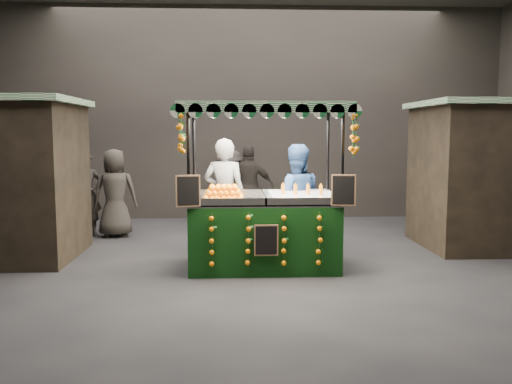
{
  "coord_description": "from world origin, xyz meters",
  "views": [
    {
      "loc": [
        -0.47,
        -7.88,
        2.05
      ],
      "look_at": [
        -0.06,
        0.51,
        1.12
      ],
      "focal_mm": 37.85,
      "sensor_mm": 36.0,
      "label": 1
    }
  ],
  "objects": [
    {
      "name": "shopper_1",
      "position": [
        3.54,
        1.8,
        0.75
      ],
      "size": [
        0.9,
        0.82,
        1.51
      ],
      "rotation": [
        0.0,
        0.0,
        -0.41
      ],
      "color": "#2D2725",
      "rests_on": "ground"
    },
    {
      "name": "shopper_0",
      "position": [
        -3.29,
        2.82,
        0.83
      ],
      "size": [
        0.72,
        0.62,
        1.67
      ],
      "rotation": [
        0.0,
        0.0,
        0.45
      ],
      "color": "black",
      "rests_on": "ground"
    },
    {
      "name": "neighbour_stall_right",
      "position": [
        4.4,
        1.5,
        1.31
      ],
      "size": [
        3.0,
        2.2,
        2.6
      ],
      "color": "black",
      "rests_on": "ground"
    },
    {
      "name": "shopper_2",
      "position": [
        -0.05,
        3.53,
        0.89
      ],
      "size": [
        1.09,
        0.54,
        1.79
      ],
      "rotation": [
        0.0,
        0.0,
        3.04
      ],
      "color": "black",
      "rests_on": "ground"
    },
    {
      "name": "market_hall",
      "position": [
        0.0,
        0.0,
        3.38
      ],
      "size": [
        12.1,
        10.1,
        5.05
      ],
      "color": "black",
      "rests_on": "ground"
    },
    {
      "name": "vendor_grey",
      "position": [
        -0.56,
        1.16,
        0.98
      ],
      "size": [
        0.8,
        0.61,
        1.96
      ],
      "rotation": [
        0.0,
        0.0,
        2.93
      ],
      "color": "gray",
      "rests_on": "ground"
    },
    {
      "name": "shopper_3",
      "position": [
        -0.45,
        3.83,
        0.84
      ],
      "size": [
        1.16,
        1.23,
        1.67
      ],
      "rotation": [
        0.0,
        0.0,
        0.89
      ],
      "color": "black",
      "rests_on": "ground"
    },
    {
      "name": "vendor_blue",
      "position": [
        0.61,
        0.95,
        0.93
      ],
      "size": [
        0.91,
        0.72,
        1.86
      ],
      "rotation": [
        0.0,
        0.0,
        3.12
      ],
      "color": "navy",
      "rests_on": "ground"
    },
    {
      "name": "shopper_4",
      "position": [
        -2.72,
        2.74,
        0.87
      ],
      "size": [
        0.9,
        0.63,
        1.74
      ],
      "rotation": [
        0.0,
        0.0,
        3.23
      ],
      "color": "#2C2824",
      "rests_on": "ground"
    },
    {
      "name": "juice_stall",
      "position": [
        0.04,
        0.11,
        0.77
      ],
      "size": [
        2.56,
        1.5,
        2.48
      ],
      "color": "black",
      "rests_on": "ground"
    },
    {
      "name": "ground",
      "position": [
        0.0,
        0.0,
        0.0
      ],
      "size": [
        12.0,
        12.0,
        0.0
      ],
      "primitive_type": "plane",
      "color": "black",
      "rests_on": "ground"
    }
  ]
}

